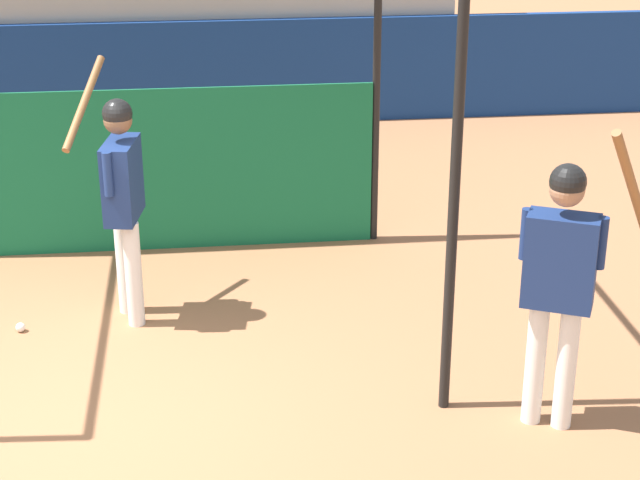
% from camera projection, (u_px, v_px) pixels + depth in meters
% --- Properties ---
extents(ground_plane, '(60.00, 60.00, 0.00)m').
position_uv_depth(ground_plane, '(40.00, 430.00, 7.00)').
color(ground_plane, '#9E6642').
extents(outfield_wall, '(24.00, 0.12, 1.31)m').
position_uv_depth(outfield_wall, '(106.00, 76.00, 13.11)').
color(outfield_wall, navy).
rests_on(outfield_wall, ground).
extents(batting_cage, '(4.15, 3.07, 3.09)m').
position_uv_depth(batting_cage, '(144.00, 132.00, 8.92)').
color(batting_cage, black).
rests_on(batting_cage, ground).
extents(player_batter, '(0.58, 1.01, 1.96)m').
position_uv_depth(player_batter, '(122.00, 188.00, 8.10)').
color(player_batter, white).
rests_on(player_batter, ground).
extents(player_waiting, '(0.81, 0.56, 2.12)m').
position_uv_depth(player_waiting, '(561.00, 272.00, 6.66)').
color(player_waiting, white).
rests_on(player_waiting, ground).
extents(baseball, '(0.07, 0.07, 0.07)m').
position_uv_depth(baseball, '(20.00, 327.00, 8.27)').
color(baseball, white).
rests_on(baseball, ground).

